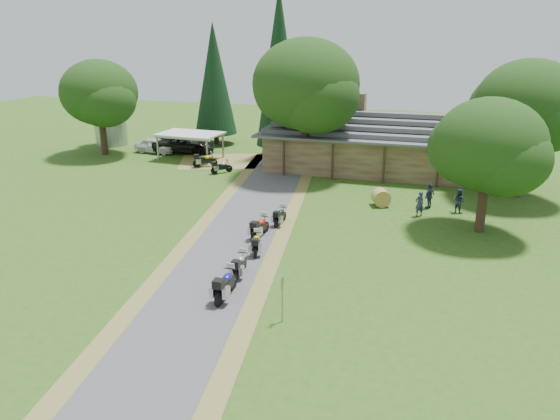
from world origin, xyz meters
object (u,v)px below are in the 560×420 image
(motorcycle_row_c, at_px, (256,242))
(motorcycle_row_e, at_px, (280,215))
(lodge, at_px, (391,141))
(car_white_sedan, at_px, (156,144))
(car_dark_suv, at_px, (184,140))
(motorcycle_carport_a, at_px, (205,160))
(hay_bale, at_px, (381,198))
(silo, at_px, (109,113))
(carport, at_px, (191,146))
(motorcycle_row_b, at_px, (240,264))
(motorcycle_carport_b, at_px, (222,166))
(motorcycle_row_a, at_px, (226,283))
(motorcycle_row_d, at_px, (260,226))

(motorcycle_row_c, distance_m, motorcycle_row_e, 4.70)
(lodge, distance_m, motorcycle_row_c, 21.04)
(car_white_sedan, bearing_deg, car_dark_suv, -63.86)
(lodge, xyz_separation_m, motorcycle_row_c, (-4.88, -20.38, -1.85))
(motorcycle_carport_a, height_order, hay_bale, motorcycle_carport_a)
(silo, relative_size, car_dark_suv, 1.01)
(lodge, height_order, hay_bale, lodge)
(car_dark_suv, relative_size, hay_bale, 5.61)
(carport, xyz_separation_m, hay_bale, (18.34, -9.03, -0.63))
(carport, bearing_deg, car_white_sedan, 165.79)
(lodge, distance_m, silo, 28.64)
(motorcycle_row_b, xyz_separation_m, motorcycle_carport_b, (-8.43, 18.06, -0.01))
(car_dark_suv, distance_m, motorcycle_carport_b, 9.07)
(motorcycle_row_b, bearing_deg, motorcycle_carport_a, 23.96)
(motorcycle_carport_a, bearing_deg, motorcycle_row_c, -94.21)
(car_white_sedan, relative_size, motorcycle_row_b, 3.08)
(silo, relative_size, car_white_sedan, 1.22)
(motorcycle_row_a, bearing_deg, motorcycle_row_c, 4.02)
(car_white_sedan, xyz_separation_m, motorcycle_row_e, (17.23, -15.88, -0.32))
(motorcycle_row_c, distance_m, motorcycle_carport_b, 17.34)
(silo, xyz_separation_m, motorcycle_carport_b, (15.35, -7.62, -2.67))
(silo, xyz_separation_m, carport, (10.70, -3.66, -2.05))
(motorcycle_row_d, xyz_separation_m, motorcycle_carport_b, (-7.73, 12.93, -0.08))
(car_dark_suv, distance_m, hay_bale, 23.17)
(motorcycle_row_d, height_order, motorcycle_carport_b, motorcycle_row_d)
(motorcycle_row_b, xyz_separation_m, motorcycle_carport_a, (-10.60, 19.60, 0.06))
(hay_bale, bearing_deg, car_dark_suv, 150.58)
(motorcycle_row_c, relative_size, motorcycle_row_e, 1.05)
(car_white_sedan, height_order, motorcycle_row_e, car_white_sedan)
(silo, relative_size, carport, 1.17)
(motorcycle_row_b, distance_m, motorcycle_row_c, 2.83)
(motorcycle_row_d, bearing_deg, motorcycle_row_c, -159.80)
(carport, relative_size, motorcycle_carport_a, 2.91)
(carport, height_order, motorcycle_row_c, carport)
(lodge, xyz_separation_m, motorcycle_row_d, (-5.43, -18.09, -1.79))
(silo, bearing_deg, lodge, -4.94)
(car_dark_suv, relative_size, motorcycle_row_b, 3.71)
(motorcycle_row_b, xyz_separation_m, motorcycle_row_d, (-0.70, 5.13, 0.06))
(car_dark_suv, bearing_deg, silo, 69.28)
(motorcycle_row_e, bearing_deg, silo, 55.71)
(car_dark_suv, xyz_separation_m, motorcycle_carport_a, (4.32, -4.76, -0.58))
(motorcycle_row_a, bearing_deg, car_dark_suv, 29.38)
(silo, height_order, motorcycle_carport_b, silo)
(motorcycle_row_c, bearing_deg, hay_bale, -42.38)
(carport, distance_m, motorcycle_row_b, 25.62)
(lodge, xyz_separation_m, carport, (-17.82, -1.20, -1.25))
(carport, xyz_separation_m, motorcycle_row_c, (12.95, -19.18, -0.60))
(lodge, bearing_deg, motorcycle_row_b, -101.52)
(silo, height_order, car_white_sedan, silo)
(motorcycle_row_e, relative_size, motorcycle_carport_a, 0.88)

